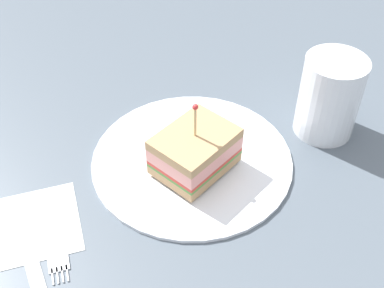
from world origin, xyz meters
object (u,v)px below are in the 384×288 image
object	(u,v)px
plate	(192,158)
drink_glass	(329,100)
knife	(28,251)
napkin	(38,224)
fork	(56,246)
sandwich_half_center	(195,151)

from	to	relation	value
plate	drink_glass	bearing A→B (deg)	35.88
knife	plate	bearing A→B (deg)	54.78
drink_glass	napkin	world-z (taller)	drink_glass
plate	fork	world-z (taller)	plate
knife	napkin	bearing A→B (deg)	104.88
napkin	plate	bearing A→B (deg)	46.55
drink_glass	fork	distance (cm)	38.21
napkin	sandwich_half_center	bearing A→B (deg)	41.34
plate	drink_glass	xyz separation A→B (cm)	(15.32, 11.08, 4.52)
drink_glass	napkin	xyz separation A→B (cm)	(-29.19, -25.72, -4.93)
fork	knife	world-z (taller)	same
sandwich_half_center	knife	size ratio (longest dim) A/B	1.12
drink_glass	knife	world-z (taller)	drink_glass
plate	napkin	xyz separation A→B (cm)	(-13.87, -14.64, -0.42)
sandwich_half_center	napkin	distance (cm)	19.95
plate	drink_glass	distance (cm)	19.43
sandwich_half_center	fork	bearing A→B (deg)	-126.48
knife	sandwich_half_center	bearing A→B (deg)	50.32
plate	napkin	size ratio (longest dim) A/B	2.49
sandwich_half_center	knife	bearing A→B (deg)	-129.68
plate	fork	size ratio (longest dim) A/B	2.38
sandwich_half_center	drink_glass	world-z (taller)	drink_glass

